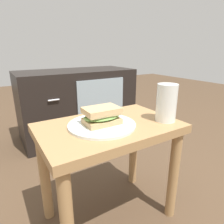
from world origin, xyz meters
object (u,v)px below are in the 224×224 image
sandwich_front (101,116)px  beer_glass (166,104)px  tv_cabinet (77,103)px  plate (102,125)px

sandwich_front → beer_glass: 0.27m
tv_cabinet → sandwich_front: (-0.28, -0.95, 0.21)m
plate → beer_glass: size_ratio=1.71×
sandwich_front → beer_glass: (0.26, -0.09, 0.03)m
sandwich_front → plate: bearing=-116.6°
plate → beer_glass: bearing=-19.0°
plate → sandwich_front: sandwich_front is taller
sandwich_front → beer_glass: beer_glass is taller
plate → beer_glass: 0.28m
tv_cabinet → beer_glass: beer_glass is taller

